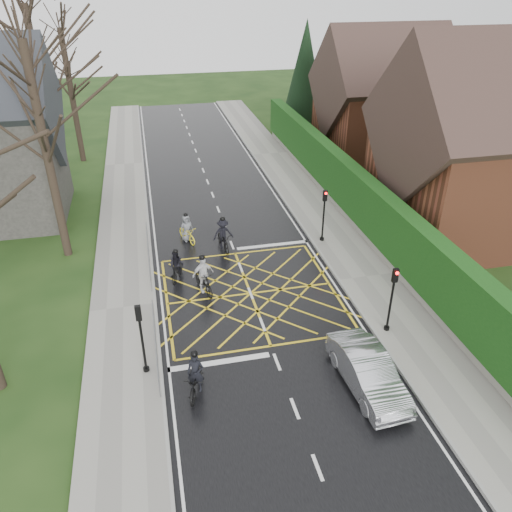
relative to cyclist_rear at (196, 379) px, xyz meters
name	(u,v)px	position (x,y,z in m)	size (l,w,h in m)	color
ground	(251,293)	(3.31, 5.87, -0.61)	(120.00, 120.00, 0.00)	black
road	(251,293)	(3.31, 5.87, -0.60)	(9.00, 80.00, 0.01)	black
sidewalk_right	(366,277)	(9.31, 5.87, -0.53)	(3.00, 80.00, 0.15)	gray
sidewalk_left	(124,308)	(-2.69, 5.87, -0.53)	(3.00, 80.00, 0.15)	gray
stone_wall	(353,219)	(11.06, 11.87, -0.26)	(0.50, 38.00, 0.70)	slate
hedge	(356,193)	(11.06, 11.87, 1.49)	(0.90, 38.00, 2.80)	#10380F
house_near	(491,152)	(18.06, 9.87, 4.12)	(11.80, 9.80, 11.30)	brown
house_far	(382,103)	(18.06, 23.87, 3.75)	(9.80, 8.80, 10.30)	brown
conifer	(305,78)	(14.06, 31.87, 4.39)	(4.60, 4.60, 10.00)	black
tree_near	(37,109)	(-5.69, 11.87, 7.30)	(9.24, 9.24, 11.44)	black
tree_mid	(37,66)	(-6.69, 19.87, 8.02)	(10.08, 10.08, 12.48)	black
tree_far	(67,68)	(-5.99, 27.87, 6.58)	(8.40, 8.40, 10.40)	black
railing_south	(155,340)	(-1.34, 2.37, 0.17)	(0.05, 5.04, 1.03)	slate
railing_north	(148,250)	(-1.34, 9.87, 0.18)	(0.05, 6.04, 1.03)	slate
traffic_light_ne	(324,216)	(8.41, 10.07, 1.05)	(0.24, 0.31, 3.21)	black
traffic_light_se	(391,301)	(8.41, 1.67, 1.05)	(0.24, 0.31, 3.21)	black
traffic_light_sw	(142,340)	(-1.79, 1.38, 1.05)	(0.24, 0.31, 3.21)	black
cyclist_rear	(196,379)	(0.00, 0.00, 0.00)	(1.23, 2.04, 1.88)	black
cyclist_back	(177,268)	(-0.01, 8.01, 0.03)	(1.07, 1.73, 1.68)	black
cyclist_mid	(223,237)	(2.79, 10.65, 0.09)	(1.22, 2.05, 1.92)	black
cyclist_front	(203,278)	(1.14, 6.56, 0.14)	(1.17, 2.10, 2.02)	black
cyclist_lead	(187,232)	(0.89, 11.96, 0.00)	(1.27, 1.90, 1.75)	yellow
car	(368,372)	(6.24, -1.15, 0.12)	(1.53, 4.40, 1.45)	#B7B9BF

